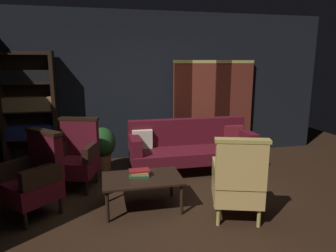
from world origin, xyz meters
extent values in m
plane|color=black|center=(0.00, 0.00, 0.00)|extent=(10.00, 10.00, 0.00)
cube|color=black|center=(0.00, 2.45, 1.40)|extent=(7.20, 0.10, 2.80)
cube|color=#5B2319|center=(0.62, 2.25, 0.95)|extent=(0.43, 0.23, 1.90)
cube|color=tan|center=(0.62, 2.25, 1.87)|extent=(0.43, 0.23, 0.06)
cube|color=#5B2319|center=(1.04, 2.27, 0.95)|extent=(0.44, 0.19, 1.90)
cube|color=tan|center=(1.04, 2.27, 1.87)|extent=(0.45, 0.19, 0.06)
cube|color=#5B2319|center=(1.47, 2.29, 0.95)|extent=(0.42, 0.24, 1.90)
cube|color=tan|center=(1.47, 2.29, 1.87)|extent=(0.43, 0.24, 0.06)
cube|color=#5B2319|center=(1.90, 2.36, 0.95)|extent=(0.46, 0.10, 1.90)
cube|color=tan|center=(1.90, 2.36, 1.87)|extent=(0.46, 0.11, 0.06)
cube|color=black|center=(-2.57, 2.18, 1.02)|extent=(0.06, 0.32, 2.05)
cube|color=black|center=(-1.73, 2.18, 1.02)|extent=(0.06, 0.32, 2.05)
cube|color=black|center=(-2.15, 2.33, 1.02)|extent=(0.90, 0.02, 2.05)
cube|color=black|center=(-2.15, 2.18, 0.06)|extent=(0.86, 0.30, 0.02)
cube|color=black|center=(-2.15, 2.18, 0.54)|extent=(0.86, 0.30, 0.02)
cube|color=navy|center=(-2.15, 2.16, 0.67)|extent=(0.78, 0.22, 0.22)
cube|color=black|center=(-2.15, 2.18, 1.02)|extent=(0.86, 0.30, 0.02)
cube|color=#9E7A47|center=(-2.15, 2.16, 1.16)|extent=(0.78, 0.22, 0.24)
cube|color=black|center=(-2.15, 2.18, 1.51)|extent=(0.86, 0.30, 0.02)
cube|color=black|center=(-2.15, 2.16, 1.62)|extent=(0.78, 0.22, 0.21)
cube|color=black|center=(-2.15, 2.18, 1.99)|extent=(0.86, 0.30, 0.02)
cylinder|color=black|center=(-0.40, 1.05, 0.11)|extent=(0.07, 0.07, 0.22)
cylinder|color=black|center=(1.50, 1.05, 0.11)|extent=(0.07, 0.07, 0.22)
cylinder|color=black|center=(-0.40, 1.65, 0.11)|extent=(0.07, 0.07, 0.22)
cylinder|color=black|center=(1.50, 1.65, 0.11)|extent=(0.07, 0.07, 0.22)
cube|color=#4C0F19|center=(0.55, 1.35, 0.32)|extent=(2.10, 0.76, 0.20)
cube|color=#4C0F19|center=(0.55, 1.66, 0.65)|extent=(2.10, 0.18, 0.46)
cube|color=#4C0F19|center=(-0.43, 1.35, 0.55)|extent=(0.16, 0.68, 0.26)
cube|color=#4C0F19|center=(1.53, 1.35, 0.55)|extent=(0.16, 0.68, 0.26)
cube|color=beige|center=(-0.28, 1.55, 0.57)|extent=(0.35, 0.15, 0.35)
cube|color=maroon|center=(1.38, 1.55, 0.57)|extent=(0.35, 0.17, 0.34)
cylinder|color=black|center=(-0.92, -0.04, 0.20)|extent=(0.04, 0.04, 0.39)
cylinder|color=black|center=(-0.02, -0.04, 0.20)|extent=(0.04, 0.04, 0.39)
cylinder|color=black|center=(-0.92, 0.50, 0.20)|extent=(0.04, 0.04, 0.39)
cylinder|color=black|center=(-0.02, 0.50, 0.20)|extent=(0.04, 0.04, 0.39)
cube|color=black|center=(-0.47, 0.23, 0.41)|extent=(1.00, 0.64, 0.03)
cylinder|color=tan|center=(0.91, -0.08, 0.11)|extent=(0.04, 0.04, 0.22)
cylinder|color=tan|center=(0.47, 0.06, 0.11)|extent=(0.04, 0.04, 0.22)
cylinder|color=tan|center=(0.77, -0.52, 0.11)|extent=(0.04, 0.04, 0.22)
cylinder|color=tan|center=(0.33, -0.38, 0.11)|extent=(0.04, 0.04, 0.22)
cube|color=tan|center=(0.62, -0.23, 0.34)|extent=(0.70, 0.70, 0.24)
cube|color=tan|center=(0.55, -0.45, 0.73)|extent=(0.57, 0.28, 0.54)
cube|color=tan|center=(0.55, -0.45, 1.02)|extent=(0.61, 0.30, 0.04)
cube|color=tan|center=(0.85, -0.30, 0.57)|extent=(0.23, 0.50, 0.22)
cube|color=tan|center=(0.39, -0.16, 0.57)|extent=(0.23, 0.50, 0.22)
cylinder|color=black|center=(-2.13, 0.34, 0.11)|extent=(0.04, 0.04, 0.22)
cylinder|color=black|center=(-1.82, 0.00, 0.11)|extent=(0.04, 0.04, 0.22)
cylinder|color=black|center=(-1.80, 0.65, 0.11)|extent=(0.04, 0.04, 0.22)
cylinder|color=black|center=(-1.48, 0.32, 0.11)|extent=(0.04, 0.04, 0.22)
cube|color=#4C0F19|center=(-1.81, 0.33, 0.34)|extent=(0.79, 0.79, 0.24)
cube|color=#4C0F19|center=(-1.64, 0.49, 0.73)|extent=(0.47, 0.49, 0.54)
cube|color=black|center=(-1.64, 0.49, 1.02)|extent=(0.50, 0.53, 0.04)
cube|color=black|center=(-1.97, 0.51, 0.57)|extent=(0.43, 0.41, 0.22)
cube|color=black|center=(-1.65, 0.15, 0.57)|extent=(0.43, 0.41, 0.22)
cylinder|color=black|center=(-1.63, 0.92, 0.11)|extent=(0.04, 0.04, 0.22)
cylinder|color=black|center=(-1.19, 0.79, 0.11)|extent=(0.04, 0.04, 0.22)
cylinder|color=black|center=(-1.49, 1.36, 0.11)|extent=(0.04, 0.04, 0.22)
cylinder|color=black|center=(-1.05, 1.22, 0.11)|extent=(0.04, 0.04, 0.22)
cube|color=#4C0F19|center=(-1.34, 1.07, 0.34)|extent=(0.70, 0.70, 0.24)
cube|color=#4C0F19|center=(-1.27, 1.29, 0.73)|extent=(0.57, 0.28, 0.54)
cube|color=black|center=(-1.27, 1.29, 1.02)|extent=(0.61, 0.30, 0.04)
cube|color=black|center=(-1.57, 1.15, 0.57)|extent=(0.24, 0.50, 0.22)
cube|color=black|center=(-1.11, 1.00, 0.57)|extent=(0.24, 0.50, 0.22)
cylinder|color=brown|center=(-0.95, 1.82, 0.14)|extent=(0.28, 0.28, 0.28)
ellipsoid|color=#193D19|center=(-0.95, 1.82, 0.49)|extent=(0.46, 0.46, 0.53)
cube|color=#1E4C28|center=(-0.49, 0.29, 0.43)|extent=(0.29, 0.23, 0.03)
cube|color=#9E7A47|center=(-0.49, 0.29, 0.46)|extent=(0.23, 0.19, 0.03)
cube|color=maroon|center=(-0.49, 0.29, 0.49)|extent=(0.26, 0.15, 0.03)
camera|label=1|loc=(-0.93, -3.34, 1.85)|focal=32.00mm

